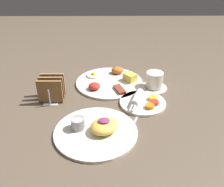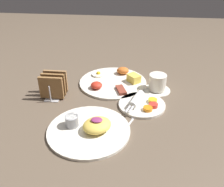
{
  "view_description": "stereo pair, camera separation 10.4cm",
  "coord_description": "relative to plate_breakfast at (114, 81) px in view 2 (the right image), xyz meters",
  "views": [
    {
      "loc": [
        0.05,
        -0.86,
        0.56
      ],
      "look_at": [
        0.06,
        0.03,
        0.03
      ],
      "focal_mm": 40.0,
      "sensor_mm": 36.0,
      "label": 1
    },
    {
      "loc": [
        0.15,
        -0.85,
        0.56
      ],
      "look_at": [
        0.06,
        0.03,
        0.03
      ],
      "focal_mm": 40.0,
      "sensor_mm": 36.0,
      "label": 2
    }
  ],
  "objects": [
    {
      "name": "ground_plane",
      "position": [
        -0.05,
        -0.18,
        -0.01
      ],
      "size": [
        3.0,
        3.0,
        0.0
      ],
      "primitive_type": "plane",
      "color": "brown"
    },
    {
      "name": "plate_breakfast",
      "position": [
        0.0,
        0.0,
        0.0
      ],
      "size": [
        0.31,
        0.31,
        0.05
      ],
      "color": "silver",
      "rests_on": "ground_plane"
    },
    {
      "name": "plate_condiments",
      "position": [
        0.13,
        -0.18,
        0.0
      ],
      "size": [
        0.19,
        0.19,
        0.04
      ],
      "color": "silver",
      "rests_on": "ground_plane"
    },
    {
      "name": "plate_foreground",
      "position": [
        -0.05,
        -0.36,
        0.0
      ],
      "size": [
        0.29,
        0.29,
        0.06
      ],
      "color": "silver",
      "rests_on": "ground_plane"
    },
    {
      "name": "toast_rack",
      "position": [
        -0.24,
        -0.14,
        0.04
      ],
      "size": [
        0.1,
        0.12,
        0.1
      ],
      "color": "#B7B7BC",
      "rests_on": "ground_plane"
    },
    {
      "name": "coffee_cup",
      "position": [
        0.2,
        -0.05,
        0.03
      ],
      "size": [
        0.12,
        0.12,
        0.08
      ],
      "color": "silver",
      "rests_on": "ground_plane"
    },
    {
      "name": "teaspoon",
      "position": [
        0.09,
        -0.3,
        -0.01
      ],
      "size": [
        0.06,
        0.12,
        0.01
      ],
      "color": "silver",
      "rests_on": "ground_plane"
    }
  ]
}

